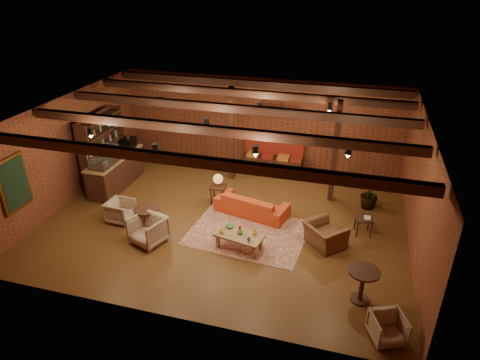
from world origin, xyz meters
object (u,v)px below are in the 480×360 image
(armchair_b, at_px, (148,229))
(side_table_book, at_px, (364,219))
(plant_tall, at_px, (374,165))
(coffee_table, at_px, (239,236))
(side_table_lamp, at_px, (218,181))
(sofa, at_px, (252,204))
(round_table_right, at_px, (363,281))
(armchair_a, at_px, (120,210))
(round_table_left, at_px, (147,216))
(armchair_right, at_px, (325,231))
(armchair_far, at_px, (388,327))

(armchair_b, distance_m, side_table_book, 5.78)
(plant_tall, bearing_deg, coffee_table, -135.99)
(plant_tall, bearing_deg, side_table_lamp, -168.21)
(armchair_b, distance_m, plant_tall, 6.62)
(coffee_table, height_order, armchair_b, armchair_b)
(sofa, height_order, side_table_book, sofa)
(round_table_right, bearing_deg, coffee_table, 159.79)
(armchair_a, bearing_deg, round_table_left, -102.36)
(armchair_b, bearing_deg, armchair_right, 34.27)
(armchair_b, bearing_deg, round_table_right, 12.36)
(coffee_table, height_order, side_table_lamp, side_table_lamp)
(side_table_book, bearing_deg, coffee_table, -152.78)
(sofa, height_order, armchair_a, armchair_a)
(coffee_table, distance_m, armchair_far, 4.20)
(armchair_a, height_order, side_table_book, armchair_a)
(round_table_left, relative_size, round_table_right, 0.90)
(armchair_right, bearing_deg, side_table_lamp, 21.89)
(armchair_far, bearing_deg, side_table_book, 76.15)
(round_table_right, bearing_deg, armchair_right, 117.55)
(round_table_left, xyz_separation_m, armchair_far, (6.25, -2.22, -0.17))
(round_table_right, bearing_deg, side_table_book, 90.44)
(armchair_a, height_order, armchair_far, armchair_a)
(side_table_lamp, relative_size, armchair_far, 1.50)
(sofa, xyz_separation_m, armchair_a, (-3.51, -1.41, 0.04))
(armchair_a, relative_size, armchair_right, 0.73)
(coffee_table, relative_size, side_table_lamp, 1.38)
(armchair_far, bearing_deg, armchair_right, 95.44)
(round_table_left, relative_size, armchair_a, 1.03)
(round_table_right, relative_size, plant_tall, 0.28)
(armchair_b, bearing_deg, round_table_left, 138.98)
(sofa, xyz_separation_m, round_table_left, (-2.52, -1.69, 0.18))
(sofa, distance_m, side_table_lamp, 1.29)
(sofa, relative_size, armchair_a, 3.04)
(round_table_left, distance_m, plant_tall, 6.60)
(side_table_lamp, height_order, armchair_a, side_table_lamp)
(coffee_table, xyz_separation_m, round_table_left, (-2.63, 0.09, 0.12))
(sofa, xyz_separation_m, armchair_far, (3.73, -3.90, 0.01))
(armchair_a, bearing_deg, coffee_table, -92.53)
(sofa, bearing_deg, armchair_right, 167.98)
(plant_tall, bearing_deg, armchair_b, -148.09)
(armchair_right, relative_size, side_table_book, 1.82)
(round_table_left, relative_size, armchair_b, 0.88)
(round_table_left, relative_size, side_table_book, 1.36)
(plant_tall, bearing_deg, armchair_far, -85.26)
(side_table_lamp, xyz_separation_m, round_table_right, (4.36, -3.28, -0.19))
(round_table_left, xyz_separation_m, round_table_right, (5.71, -1.23, 0.05))
(armchair_b, height_order, side_table_book, armchair_b)
(side_table_lamp, height_order, armchair_b, side_table_lamp)
(round_table_right, bearing_deg, side_table_lamp, 143.00)
(armchair_b, relative_size, round_table_right, 1.03)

